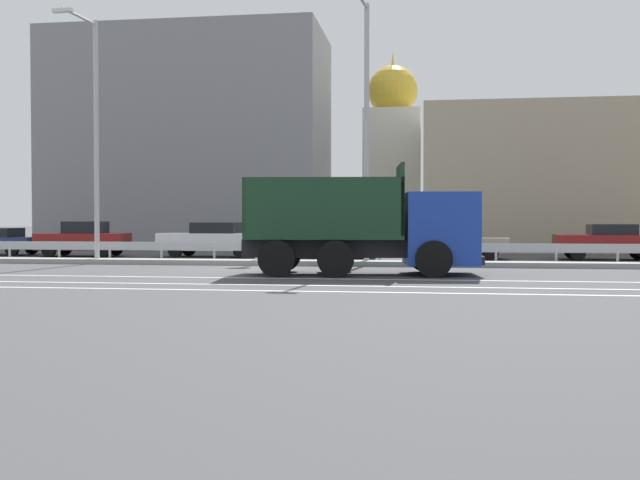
# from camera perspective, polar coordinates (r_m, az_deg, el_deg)

# --- Properties ---
(ground_plane) EXTENTS (320.00, 320.00, 0.00)m
(ground_plane) POSITION_cam_1_polar(r_m,az_deg,el_deg) (23.97, -5.99, -2.32)
(ground_plane) COLOR #424244
(lane_strip_0) EXTENTS (50.21, 0.16, 0.01)m
(lane_strip_0) POSITION_cam_1_polar(r_m,az_deg,el_deg) (20.34, 2.51, -2.99)
(lane_strip_0) COLOR silver
(lane_strip_0) RESTS_ON ground_plane
(lane_strip_1) EXTENTS (50.21, 0.16, 0.01)m
(lane_strip_1) POSITION_cam_1_polar(r_m,az_deg,el_deg) (18.24, 1.84, -3.51)
(lane_strip_1) COLOR silver
(lane_strip_1) RESTS_ON ground_plane
(lane_strip_2) EXTENTS (50.21, 0.16, 0.01)m
(lane_strip_2) POSITION_cam_1_polar(r_m,az_deg,el_deg) (16.77, 1.26, -3.96)
(lane_strip_2) COLOR silver
(lane_strip_2) RESTS_ON ground_plane
(median_island) EXTENTS (27.62, 1.10, 0.18)m
(median_island) POSITION_cam_1_polar(r_m,az_deg,el_deg) (26.87, -4.42, -1.71)
(median_island) COLOR gray
(median_island) RESTS_ON ground_plane
(median_guardrail) EXTENTS (50.21, 0.09, 0.78)m
(median_guardrail) POSITION_cam_1_polar(r_m,az_deg,el_deg) (27.81, -3.97, -0.61)
(median_guardrail) COLOR #9EA0A5
(median_guardrail) RESTS_ON ground_plane
(dump_truck) EXTENTS (7.03, 3.23, 3.22)m
(dump_truck) POSITION_cam_1_polar(r_m,az_deg,el_deg) (22.10, 5.28, 0.55)
(dump_truck) COLOR #19389E
(dump_truck) RESTS_ON ground_plane
(median_road_sign) EXTENTS (0.81, 0.16, 2.67)m
(median_road_sign) POSITION_cam_1_polar(r_m,az_deg,el_deg) (26.87, -4.81, 1.17)
(median_road_sign) COLOR white
(median_road_sign) RESTS_ON ground_plane
(street_lamp_1) EXTENTS (0.71, 2.40, 8.98)m
(street_lamp_1) POSITION_cam_1_polar(r_m,az_deg,el_deg) (29.04, -16.87, 8.16)
(street_lamp_1) COLOR #ADADB2
(street_lamp_1) RESTS_ON ground_plane
(street_lamp_2) EXTENTS (0.72, 2.69, 9.20)m
(street_lamp_2) POSITION_cam_1_polar(r_m,az_deg,el_deg) (26.47, 3.49, 9.20)
(street_lamp_2) COLOR #ADADB2
(street_lamp_2) RESTS_ON ground_plane
(parked_car_2) EXTENTS (3.96, 2.11, 1.55)m
(parked_car_2) POSITION_cam_1_polar(r_m,az_deg,el_deg) (34.67, -17.57, 0.08)
(parked_car_2) COLOR maroon
(parked_car_2) RESTS_ON ground_plane
(parked_car_3) EXTENTS (4.73, 1.98, 1.50)m
(parked_car_3) POSITION_cam_1_polar(r_m,az_deg,el_deg) (32.86, -8.06, 0.04)
(parked_car_3) COLOR silver
(parked_car_3) RESTS_ON ground_plane
(parked_car_4) EXTENTS (4.32, 2.24, 1.64)m
(parked_car_4) POSITION_cam_1_polar(r_m,az_deg,el_deg) (31.87, 0.53, 0.09)
(parked_car_4) COLOR #335B33
(parked_car_4) RESTS_ON ground_plane
(parked_car_5) EXTENTS (3.94, 2.00, 1.30)m
(parked_car_5) POSITION_cam_1_polar(r_m,az_deg,el_deg) (31.37, 10.57, -0.20)
(parked_car_5) COLOR gray
(parked_car_5) RESTS_ON ground_plane
(parked_car_6) EXTENTS (4.22, 1.89, 1.44)m
(parked_car_6) POSITION_cam_1_polar(r_m,az_deg,el_deg) (32.34, 21.14, -0.11)
(parked_car_6) COLOR maroon
(parked_car_6) RESTS_ON ground_plane
(background_building_0) EXTENTS (16.98, 8.16, 13.28)m
(background_building_0) POSITION_cam_1_polar(r_m,az_deg,el_deg) (48.44, -9.87, 7.47)
(background_building_0) COLOR gray
(background_building_0) RESTS_ON ground_plane
(background_building_1) EXTENTS (11.61, 12.20, 7.42)m
(background_building_1) POSITION_cam_1_polar(r_m,az_deg,el_deg) (43.26, 15.67, 4.25)
(background_building_1) COLOR tan
(background_building_1) RESTS_ON ground_plane
(church_tower) EXTENTS (3.60, 3.60, 12.44)m
(church_tower) POSITION_cam_1_polar(r_m,az_deg,el_deg) (48.76, 5.55, 6.26)
(church_tower) COLOR silver
(church_tower) RESTS_ON ground_plane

